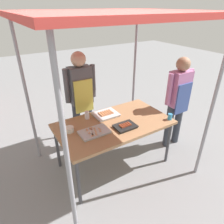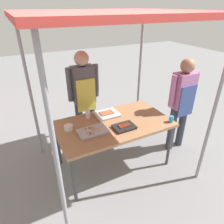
# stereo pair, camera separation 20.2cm
# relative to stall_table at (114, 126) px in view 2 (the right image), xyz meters

# --- Properties ---
(ground_plane) EXTENTS (18.00, 18.00, 0.00)m
(ground_plane) POSITION_rel_stall_table_xyz_m (0.00, 0.00, -0.70)
(ground_plane) COLOR slate
(stall_table) EXTENTS (1.60, 0.90, 0.75)m
(stall_table) POSITION_rel_stall_table_xyz_m (0.00, 0.00, 0.00)
(stall_table) COLOR #9E724C
(stall_table) RESTS_ON ground
(stall_canopy) EXTENTS (2.10, 1.80, 2.17)m
(stall_canopy) POSITION_rel_stall_table_xyz_m (0.00, 0.00, 1.37)
(stall_canopy) COLOR gray
(stall_canopy) RESTS_ON ground
(tray_grilled_sausages) EXTENTS (0.36, 0.29, 0.05)m
(tray_grilled_sausages) POSITION_rel_stall_table_xyz_m (0.01, 0.24, 0.07)
(tray_grilled_sausages) COLOR silver
(tray_grilled_sausages) RESTS_ON stall_table
(tray_meat_skewers) EXTENTS (0.39, 0.24, 0.04)m
(tray_meat_skewers) POSITION_rel_stall_table_xyz_m (-0.35, -0.09, 0.07)
(tray_meat_skewers) COLOR #ADADB2
(tray_meat_skewers) RESTS_ON stall_table
(tray_pork_links) EXTENTS (0.30, 0.22, 0.05)m
(tray_pork_links) POSITION_rel_stall_table_xyz_m (0.07, -0.18, 0.07)
(tray_pork_links) COLOR black
(tray_pork_links) RESTS_ON stall_table
(condiment_bowl) EXTENTS (0.12, 0.12, 0.06)m
(condiment_bowl) POSITION_rel_stall_table_xyz_m (-0.61, 0.12, 0.08)
(condiment_bowl) COLOR silver
(condiment_bowl) RESTS_ON stall_table
(drink_cup_near_edge) EXTENTS (0.07, 0.07, 0.11)m
(drink_cup_near_edge) POSITION_rel_stall_table_xyz_m (-0.27, 0.31, 0.11)
(drink_cup_near_edge) COLOR white
(drink_cup_near_edge) RESTS_ON stall_table
(drink_cup_by_wok) EXTENTS (0.06, 0.06, 0.09)m
(drink_cup_by_wok) POSITION_rel_stall_table_xyz_m (0.74, -0.34, 0.10)
(drink_cup_by_wok) COLOR #338CBF
(drink_cup_by_wok) RESTS_ON stall_table
(vendor_woman) EXTENTS (0.52, 0.23, 1.63)m
(vendor_woman) POSITION_rel_stall_table_xyz_m (-0.17, 0.70, 0.27)
(vendor_woman) COLOR #333842
(vendor_woman) RESTS_ON ground
(customer_nearby) EXTENTS (0.52, 0.23, 1.55)m
(customer_nearby) POSITION_rel_stall_table_xyz_m (1.16, -0.09, 0.22)
(customer_nearby) COLOR #333842
(customer_nearby) RESTS_ON ground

